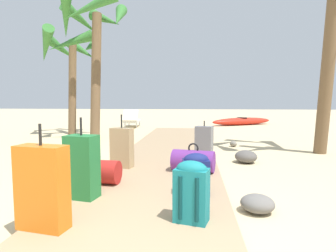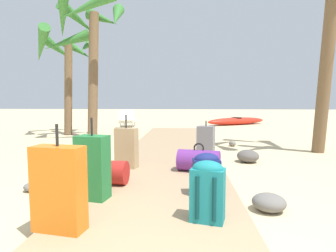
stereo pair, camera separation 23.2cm
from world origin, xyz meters
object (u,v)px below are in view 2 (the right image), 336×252
Objects in this scene: backpack_navy at (206,173)px; kayak at (237,121)px; suitcase_tan at (126,148)px; suitcase_green at (93,167)px; backpack_teal at (208,189)px; palm_tree_far_left at (66,54)px; suitcase_orange at (59,189)px; duffel_bag_red at (101,172)px; palm_tree_near_left at (90,30)px; duffel_bag_purple at (199,161)px; suitcase_grey at (206,140)px; lounge_chair at (128,120)px.

kayak is (2.20, 10.36, -0.16)m from backpack_navy.
suitcase_tan reaches higher than kayak.
suitcase_green is at bearing -92.90° from suitcase_tan.
backpack_teal is 8.35m from palm_tree_far_left.
suitcase_tan is 6.17m from palm_tree_far_left.
suitcase_orange reaches higher than duffel_bag_red.
suitcase_tan is at bearing 133.40° from backpack_navy.
palm_tree_near_left reaches higher than kayak.
backpack_teal is 0.62× the size of suitcase_green.
palm_tree_near_left reaches higher than duffel_bag_purple.
duffel_bag_red is 0.23× the size of kayak.
palm_tree_near_left is (-3.20, 2.63, 2.83)m from suitcase_grey.
suitcase_green reaches higher than kayak.
suitcase_green reaches higher than suitcase_tan.
suitcase_tan is 9.71m from kayak.
duffel_bag_purple is 1.42m from suitcase_grey.
duffel_bag_red is at bearing -109.54° from kayak.
suitcase_grey is (1.37, 1.22, -0.04)m from suitcase_tan.
backpack_teal is at bearing -62.94° from palm_tree_near_left.
duffel_bag_red is at bearing -63.85° from palm_tree_far_left.
palm_tree_near_left is at bearing 108.30° from suitcase_green.
backpack_teal is at bearing -22.96° from suitcase_green.
palm_tree_far_left is at bearing 124.23° from backpack_navy.
duffel_bag_purple reaches higher than duffel_bag_red.
palm_tree_near_left is (-2.98, 5.83, 2.82)m from backpack_teal.
kayak is (2.24, 9.27, -0.07)m from duffel_bag_purple.
backpack_teal is at bearing 11.72° from suitcase_orange.
palm_tree_far_left reaches higher than duffel_bag_red.
palm_tree_far_left is (-2.99, 4.89, 2.28)m from suitcase_tan.
suitcase_tan is (0.11, 2.24, -0.04)m from suitcase_orange.
kayak is (2.24, 11.08, -0.20)m from backpack_teal.
suitcase_grey is (1.52, 2.12, 0.13)m from duffel_bag_red.
backpack_teal is (1.25, 0.26, -0.07)m from suitcase_orange.
suitcase_green reaches higher than suitcase_grey.
backpack_navy is 0.31× the size of lounge_chair.
suitcase_grey is (1.44, 2.69, -0.07)m from suitcase_green.
suitcase_tan is at bearing -78.72° from lounge_chair.
backpack_teal is 9.86m from lounge_chair.
duffel_bag_purple is 5.81m from palm_tree_near_left.
backpack_navy is 0.54× the size of suitcase_orange.
palm_tree_near_left is at bearing 105.82° from suitcase_orange.
suitcase_grey is 5.01m from palm_tree_near_left.
duffel_bag_purple is 0.16× the size of palm_tree_near_left.
kayak is (3.47, 10.56, -0.26)m from suitcase_green.
duffel_bag_purple is at bearing -53.40° from palm_tree_near_left.
suitcase_grey is at bearing -65.52° from lounge_chair.
backpack_teal is at bearing -58.92° from palm_tree_far_left.
duffel_bag_red is at bearing 92.03° from suitcase_orange.
suitcase_grey is at bearing 54.38° from duffel_bag_red.
suitcase_green is 7.34m from palm_tree_far_left.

